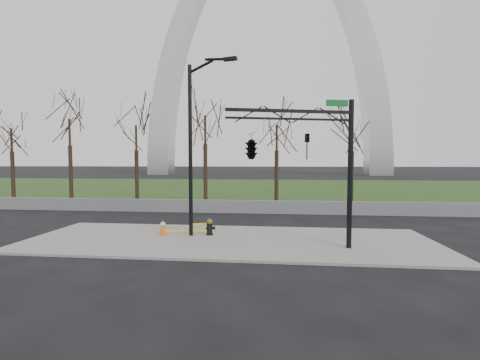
# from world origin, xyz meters

# --- Properties ---
(ground) EXTENTS (500.00, 500.00, 0.00)m
(ground) POSITION_xyz_m (0.00, 0.00, 0.00)
(ground) COLOR black
(ground) RESTS_ON ground
(sidewalk) EXTENTS (18.00, 6.00, 0.10)m
(sidewalk) POSITION_xyz_m (0.00, 0.00, 0.05)
(sidewalk) COLOR slate
(sidewalk) RESTS_ON ground
(grass_strip) EXTENTS (120.00, 40.00, 0.06)m
(grass_strip) POSITION_xyz_m (0.00, 30.00, 0.03)
(grass_strip) COLOR #253A15
(grass_strip) RESTS_ON ground
(guardrail) EXTENTS (60.00, 0.30, 0.90)m
(guardrail) POSITION_xyz_m (0.00, 8.00, 0.45)
(guardrail) COLOR #59595B
(guardrail) RESTS_ON ground
(gateway_arch) EXTENTS (66.00, 6.00, 65.00)m
(gateway_arch) POSITION_xyz_m (0.00, 75.00, 32.50)
(gateway_arch) COLOR #B5B7BC
(gateway_arch) RESTS_ON ground
(tree_row) EXTENTS (33.06, 4.00, 7.88)m
(tree_row) POSITION_xyz_m (-6.47, 12.00, 3.94)
(tree_row) COLOR black
(tree_row) RESTS_ON ground
(fire_hydrant) EXTENTS (0.50, 0.33, 0.81)m
(fire_hydrant) POSITION_xyz_m (-1.00, 0.75, 0.47)
(fire_hydrant) COLOR black
(fire_hydrant) RESTS_ON sidewalk
(traffic_cone) EXTENTS (0.49, 0.49, 0.75)m
(traffic_cone) POSITION_xyz_m (-3.23, 0.56, 0.47)
(traffic_cone) COLOR #EC5E0C
(traffic_cone) RESTS_ON sidewalk
(street_light) EXTENTS (2.35, 0.75, 8.21)m
(street_light) POSITION_xyz_m (-1.65, 0.52, 4.69)
(street_light) COLOR black
(street_light) RESTS_ON ground
(traffic_signal_mast) EXTENTS (4.96, 2.54, 6.00)m
(traffic_signal_mast) POSITION_xyz_m (1.88, -1.72, 4.15)
(traffic_signal_mast) COLOR black
(traffic_signal_mast) RESTS_ON ground
(caution_tape) EXTENTS (2.22, 0.20, 0.42)m
(caution_tape) POSITION_xyz_m (-1.93, 0.66, 0.39)
(caution_tape) COLOR yellow
(caution_tape) RESTS_ON ground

